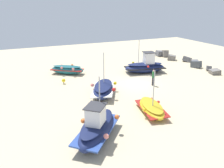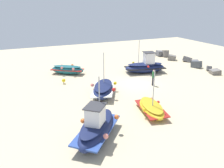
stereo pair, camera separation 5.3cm
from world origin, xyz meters
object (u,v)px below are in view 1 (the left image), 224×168
at_px(person_walking, 153,77).
at_px(mooring_buoy_0, 64,80).
at_px(fishing_boat_0, 97,128).
at_px(fishing_boat_2, 103,89).
at_px(fishing_boat_4, 145,66).
at_px(fishing_boat_1, 67,69).
at_px(fishing_boat_3, 151,108).

distance_m(person_walking, mooring_buoy_0, 9.76).
relative_size(fishing_boat_0, person_walking, 2.80).
xyz_separation_m(fishing_boat_0, fishing_boat_2, (-7.14, 3.36, -0.24)).
distance_m(fishing_boat_0, fishing_boat_4, 16.35).
bearing_deg(fishing_boat_2, mooring_buoy_0, -121.89).
xyz_separation_m(fishing_boat_0, fishing_boat_1, (-15.40, 1.91, -0.25)).
height_order(fishing_boat_0, person_walking, fishing_boat_0).
height_order(fishing_boat_1, fishing_boat_3, fishing_boat_3).
distance_m(fishing_boat_1, person_walking, 10.86).
distance_m(fishing_boat_4, person_walking, 4.98).
xyz_separation_m(fishing_boat_1, fishing_boat_2, (8.26, 1.45, 0.00)).
xyz_separation_m(fishing_boat_1, mooring_buoy_0, (3.50, -1.31, -0.20)).
relative_size(fishing_boat_3, person_walking, 2.41).
distance_m(fishing_boat_0, fishing_boat_3, 5.72).
xyz_separation_m(fishing_boat_0, mooring_buoy_0, (-11.90, 0.60, -0.45)).
bearing_deg(fishing_boat_0, fishing_boat_1, -145.77).
height_order(fishing_boat_4, person_walking, fishing_boat_4).
bearing_deg(person_walking, fishing_boat_3, 20.45).
relative_size(fishing_boat_1, fishing_boat_3, 0.98).
relative_size(fishing_boat_2, mooring_buoy_0, 8.53).
distance_m(fishing_boat_3, fishing_boat_4, 11.66).
bearing_deg(mooring_buoy_0, fishing_boat_0, -2.87).
distance_m(fishing_boat_1, mooring_buoy_0, 3.74).
distance_m(fishing_boat_1, fishing_boat_3, 13.99).
xyz_separation_m(fishing_boat_2, mooring_buoy_0, (-4.77, -2.76, -0.20)).
bearing_deg(person_walking, fishing_boat_4, -146.66).
bearing_deg(mooring_buoy_0, fishing_boat_4, 90.64).
xyz_separation_m(fishing_boat_1, fishing_boat_3, (13.55, 3.49, -0.16)).
xyz_separation_m(fishing_boat_4, person_walking, (4.62, -1.85, 0.21)).
height_order(fishing_boat_2, fishing_boat_4, fishing_boat_4).
bearing_deg(fishing_boat_2, person_walking, 120.56).
relative_size(fishing_boat_1, mooring_buoy_0, 7.16).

